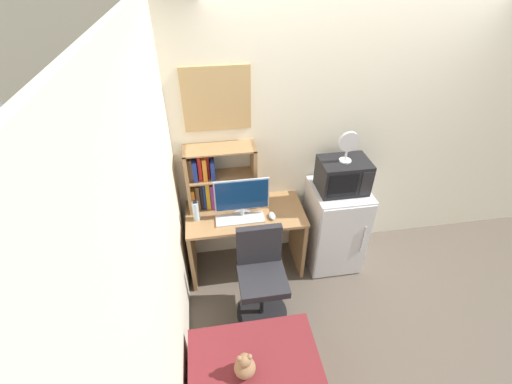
# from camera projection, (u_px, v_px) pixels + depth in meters

# --- Properties ---
(wall_back) EXTENTS (6.40, 0.04, 2.60)m
(wall_back) POSITION_uv_depth(u_px,v_px,m) (381.00, 135.00, 3.35)
(wall_back) COLOR silver
(wall_back) RESTS_ON ground_plane
(wall_left) EXTENTS (0.04, 4.40, 2.60)m
(wall_left) POSITION_uv_depth(u_px,v_px,m) (158.00, 303.00, 1.81)
(wall_left) COLOR silver
(wall_left) RESTS_ON ground_plane
(desk) EXTENTS (1.12, 0.56, 0.75)m
(desk) POSITION_uv_depth(u_px,v_px,m) (246.00, 231.00, 3.41)
(desk) COLOR #997047
(desk) RESTS_ON ground_plane
(hutch_bookshelf) EXTENTS (0.64, 0.24, 0.63)m
(hutch_bookshelf) POSITION_uv_depth(u_px,v_px,m) (212.00, 179.00, 3.19)
(hutch_bookshelf) COLOR #997047
(hutch_bookshelf) RESTS_ON desk
(monitor) EXTENTS (0.50, 0.18, 0.41)m
(monitor) POSITION_uv_depth(u_px,v_px,m) (242.00, 197.00, 3.09)
(monitor) COLOR #B7B7BC
(monitor) RESTS_ON desk
(keyboard) EXTENTS (0.45, 0.16, 0.02)m
(keyboard) POSITION_uv_depth(u_px,v_px,m) (240.00, 219.00, 3.17)
(keyboard) COLOR silver
(keyboard) RESTS_ON desk
(computer_mouse) EXTENTS (0.06, 0.11, 0.04)m
(computer_mouse) POSITION_uv_depth(u_px,v_px,m) (272.00, 216.00, 3.20)
(computer_mouse) COLOR silver
(computer_mouse) RESTS_ON desk
(water_bottle) EXTENTS (0.06, 0.06, 0.22)m
(water_bottle) POSITION_uv_depth(u_px,v_px,m) (196.00, 211.00, 3.13)
(water_bottle) COLOR silver
(water_bottle) RESTS_ON desk
(mini_fridge) EXTENTS (0.53, 0.56, 0.93)m
(mini_fridge) POSITION_uv_depth(u_px,v_px,m) (334.00, 226.00, 3.53)
(mini_fridge) COLOR silver
(mini_fridge) RESTS_ON ground_plane
(microwave) EXTENTS (0.45, 0.33, 0.31)m
(microwave) POSITION_uv_depth(u_px,v_px,m) (343.00, 175.00, 3.17)
(microwave) COLOR black
(microwave) RESTS_ON mini_fridge
(desk_fan) EXTENTS (0.18, 0.11, 0.29)m
(desk_fan) POSITION_uv_depth(u_px,v_px,m) (348.00, 144.00, 2.97)
(desk_fan) COLOR silver
(desk_fan) RESTS_ON microwave
(desk_chair) EXTENTS (0.47, 0.47, 0.93)m
(desk_chair) POSITION_uv_depth(u_px,v_px,m) (261.00, 280.00, 3.02)
(desk_chair) COLOR black
(desk_chair) RESTS_ON ground_plane
(teddy_bear) EXTENTS (0.15, 0.15, 0.22)m
(teddy_bear) POSITION_uv_depth(u_px,v_px,m) (245.00, 366.00, 2.31)
(teddy_bear) COLOR #846042
(teddy_bear) RESTS_ON bed
(wall_corkboard) EXTENTS (0.57, 0.02, 0.55)m
(wall_corkboard) POSITION_uv_depth(u_px,v_px,m) (217.00, 99.00, 2.85)
(wall_corkboard) COLOR tan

